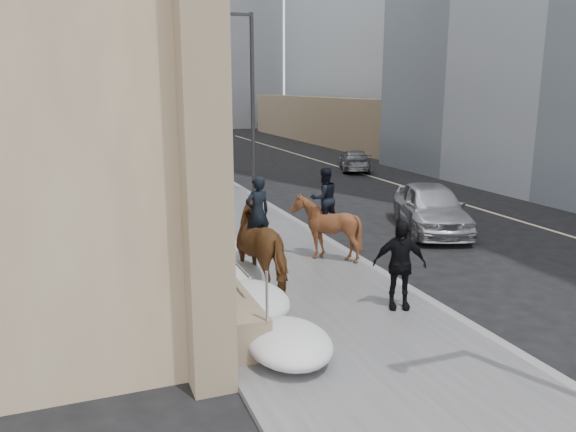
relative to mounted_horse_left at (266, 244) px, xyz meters
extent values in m
plane|color=black|center=(0.65, -1.51, -1.23)|extent=(140.00, 140.00, 0.00)
cube|color=#49494C|center=(0.65, 8.49, -1.17)|extent=(5.00, 80.00, 0.12)
cube|color=slate|center=(3.27, 8.49, -1.17)|extent=(0.24, 80.00, 0.12)
cube|color=#BFB78C|center=(11.15, 8.49, -1.22)|extent=(0.15, 70.00, 0.01)
cube|color=#847155|center=(-1.60, 18.49, -0.78)|extent=(1.10, 44.00, 0.90)
cylinder|color=silver|center=(-1.15, 18.49, 0.12)|extent=(0.06, 42.00, 0.06)
cube|color=black|center=(-2.05, 11.49, 2.77)|extent=(0.20, 2.20, 4.50)
cube|color=#847155|center=(16.15, 8.49, 0.77)|extent=(2.00, 80.00, 4.00)
cube|color=slate|center=(4.65, 58.49, 12.77)|extent=(30.00, 12.00, 28.00)
cube|color=gray|center=(-5.35, 70.49, 8.77)|extent=(24.00, 12.00, 20.00)
cylinder|color=#2D2D30|center=(3.55, 12.49, 2.77)|extent=(0.18, 0.18, 8.00)
cube|color=#2D2D30|center=(2.75, 12.49, 6.67)|extent=(1.60, 0.15, 0.12)
cylinder|color=#2D2D30|center=(2.05, 12.49, 6.52)|extent=(0.24, 0.24, 0.30)
cylinder|color=#2D2D30|center=(3.55, 32.49, 2.77)|extent=(0.18, 0.18, 8.00)
cube|color=#2D2D30|center=(2.75, 32.49, 6.67)|extent=(1.60, 0.15, 0.12)
cylinder|color=#2D2D30|center=(2.05, 32.49, 6.52)|extent=(0.24, 0.24, 0.30)
cylinder|color=#2D2D30|center=(3.65, 20.49, 1.77)|extent=(0.20, 0.20, 6.00)
cylinder|color=#2D2D30|center=(1.65, 20.49, 4.57)|extent=(4.00, 0.16, 0.16)
imported|color=black|center=(0.15, 20.49, 4.07)|extent=(0.18, 0.22, 1.10)
ellipsoid|color=silver|center=(-0.80, -1.51, -0.77)|extent=(1.50, 2.10, 0.68)
ellipsoid|color=silver|center=(-0.75, 2.49, -0.75)|extent=(1.60, 2.20, 0.72)
ellipsoid|color=silver|center=(-0.85, 6.49, -0.79)|extent=(1.40, 2.00, 0.64)
ellipsoid|color=silver|center=(-0.70, 10.49, -0.73)|extent=(1.70, 2.30, 0.76)
ellipsoid|color=silver|center=(-0.80, 14.49, -0.78)|extent=(1.50, 2.10, 0.66)
imported|color=#553319|center=(0.00, -0.01, -0.06)|extent=(1.65, 2.67, 2.10)
imported|color=black|center=(0.00, 0.14, 0.74)|extent=(0.70, 0.54, 1.72)
imported|color=#512B17|center=(2.32, 1.72, -0.20)|extent=(1.62, 1.78, 1.81)
imported|color=black|center=(2.32, 1.87, 0.60)|extent=(0.90, 0.74, 1.72)
imported|color=black|center=(2.32, -2.13, -0.12)|extent=(1.25, 0.86, 1.97)
imported|color=#B5B7BD|center=(7.20, 3.73, -0.40)|extent=(3.51, 5.23, 1.66)
imported|color=slate|center=(11.32, 17.44, -0.62)|extent=(3.11, 4.50, 1.21)
camera|label=1|loc=(-4.00, -12.11, 3.62)|focal=35.00mm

